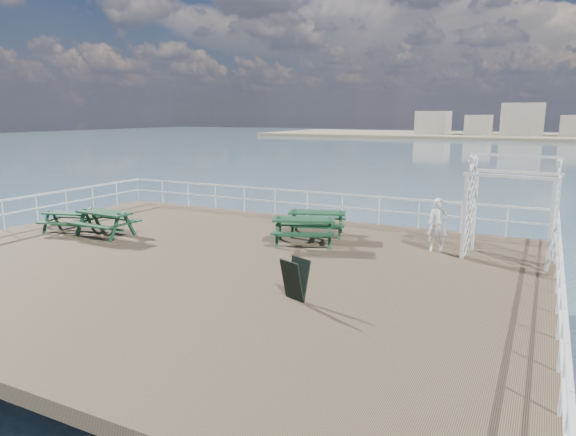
# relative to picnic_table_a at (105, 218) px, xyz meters

# --- Properties ---
(ground) EXTENTS (18.00, 14.00, 0.30)m
(ground) POSITION_rel_picnic_table_a_xyz_m (4.88, -0.94, -0.76)
(ground) COLOR brown
(ground) RESTS_ON ground
(sea_backdrop) EXTENTS (300.00, 300.00, 9.20)m
(sea_backdrop) POSITION_rel_picnic_table_a_xyz_m (17.42, 133.13, -1.11)
(sea_backdrop) COLOR #3F586B
(sea_backdrop) RESTS_ON ground
(railing) EXTENTS (17.77, 13.76, 1.10)m
(railing) POSITION_rel_picnic_table_a_xyz_m (4.81, 1.63, 0.27)
(railing) COLOR white
(railing) RESTS_ON ground
(picnic_table_a) EXTENTS (2.01, 1.65, 0.95)m
(picnic_table_a) POSITION_rel_picnic_table_a_xyz_m (0.00, 0.00, 0.00)
(picnic_table_a) COLOR #13341A
(picnic_table_a) RESTS_ON ground
(picnic_table_b) EXTENTS (2.28, 2.04, 0.93)m
(picnic_table_b) POSITION_rel_picnic_table_a_xyz_m (6.43, 3.34, -0.01)
(picnic_table_b) COLOR #13341A
(picnic_table_b) RESTS_ON ground
(picnic_table_c) EXTENTS (2.39, 2.18, 0.95)m
(picnic_table_c) POSITION_rel_picnic_table_a_xyz_m (6.57, 1.97, 0.00)
(picnic_table_c) COLOR #13341A
(picnic_table_c) RESTS_ON ground
(picnic_table_d) EXTENTS (1.90, 1.67, 0.79)m
(picnic_table_d) POSITION_rel_picnic_table_a_xyz_m (-1.65, -0.13, -0.10)
(picnic_table_d) COLOR #13341A
(picnic_table_d) RESTS_ON ground
(trellis_arbor) EXTENTS (2.53, 1.54, 2.99)m
(trellis_arbor) POSITION_rel_picnic_table_a_xyz_m (12.48, 2.99, 0.72)
(trellis_arbor) COLOR white
(trellis_arbor) RESTS_ON ground
(sandwich_board) EXTENTS (0.69, 0.60, 0.94)m
(sandwich_board) POSITION_rel_picnic_table_a_xyz_m (8.49, -2.62, -0.15)
(sandwich_board) COLOR black
(sandwich_board) RESTS_ON ground
(person) EXTENTS (0.65, 0.49, 1.62)m
(person) POSITION_rel_picnic_table_a_xyz_m (10.51, 3.01, 0.20)
(person) COLOR white
(person) RESTS_ON ground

